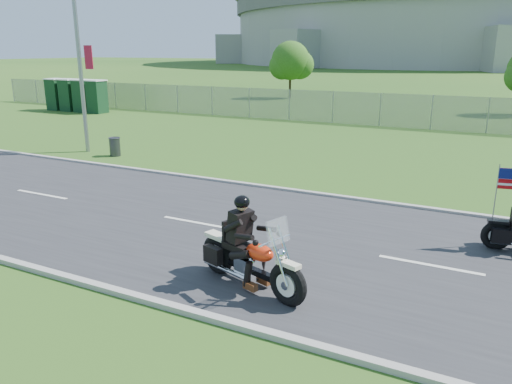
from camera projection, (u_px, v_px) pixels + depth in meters
The scene contains 14 objects.
ground at pixel (264, 237), 12.55m from camera, with size 420.00×420.00×0.00m, color #204616.
road at pixel (264, 236), 12.55m from camera, with size 120.00×8.00×0.04m, color #28282B.
curb_north at pixel (320, 194), 16.00m from camera, with size 120.00×0.18×0.12m, color #9E9B93.
curb_south at pixel (167, 306), 9.07m from camera, with size 120.00×0.18×0.12m, color #9E9B93.
fence at pixel (333, 107), 31.58m from camera, with size 60.00×0.03×2.00m, color gray.
stadium at pixel (439, 14), 162.45m from camera, with size 140.40×140.40×29.20m.
streetlight at pixel (80, 23), 21.56m from camera, with size 0.90×2.46×10.00m.
porta_toilet_a at pixel (97, 97), 36.41m from camera, with size 1.10×1.10×2.30m, color #103319.
porta_toilet_b at pixel (83, 96), 37.02m from camera, with size 1.10×1.10×2.30m, color #103319.
porta_toilet_c at pixel (69, 96), 37.64m from camera, with size 1.10×1.10×2.30m, color #103319.
porta_toilet_d at pixel (56, 95), 38.25m from camera, with size 1.10×1.10×2.30m, color #103319.
tree_fence_mid at pixel (291, 63), 46.87m from camera, with size 3.96×3.69×5.30m.
motorcycle_lead at pixel (249, 260), 9.71m from camera, with size 2.72×1.24×1.88m.
trash_can at pixel (115, 147), 21.90m from camera, with size 0.46×0.46×0.80m, color #3D3D43.
Camera 1 is at (5.16, -10.56, 4.55)m, focal length 35.00 mm.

